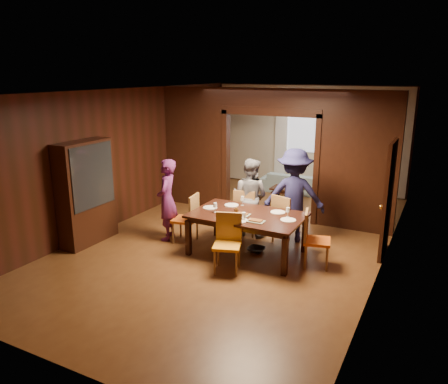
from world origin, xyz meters
The scene contains 32 objects.
floor centered at (0.00, 0.00, 0.00)m, with size 9.00×9.00×0.00m, color #573218.
ceiling centered at (0.00, 0.00, 2.90)m, with size 5.50×9.00×0.02m, color silver.
room_walls centered at (0.00, 1.89, 1.51)m, with size 5.52×9.01×2.90m.
person_purple centered at (-1.25, -0.65, 0.81)m, with size 0.59×0.39×1.62m, color #5E2059.
person_grey centered at (0.10, 0.32, 0.79)m, with size 0.77×0.60×1.59m, color slate.
person_navy centered at (0.99, 0.42, 0.92)m, with size 1.19×0.68×1.84m, color #1D1C48.
sofa centered at (-0.10, 3.85, 0.27)m, with size 1.85×0.72×0.54m, color #89A8B3.
serving_bowl centered at (0.59, -0.46, 0.80)m, with size 0.33×0.33×0.08m, color black.
dining_table centered at (0.46, -0.61, 0.38)m, with size 2.00×1.25×0.76m, color black.
coffee_table centered at (0.06, 2.76, 0.20)m, with size 0.80×0.50×0.40m, color black.
chair_left centered at (-0.86, -0.63, 0.48)m, with size 0.44×0.44×0.97m, color #BE4F11, non-canonical shape.
chair_right centered at (1.74, -0.54, 0.48)m, with size 0.44×0.44×0.97m, color #D45913, non-canonical shape.
chair_far_l centered at (0.03, 0.30, 0.48)m, with size 0.44×0.44×0.97m, color #C16E12, non-canonical shape.
chair_far_r centered at (0.91, 0.26, 0.48)m, with size 0.44×0.44×0.97m, color red, non-canonical shape.
chair_near centered at (0.47, -1.43, 0.48)m, with size 0.44×0.44×0.97m, color orange, non-canonical shape.
hutch centered at (-2.53, -1.50, 1.00)m, with size 0.40×1.20×2.00m, color black.
door_right centered at (2.70, 0.50, 1.05)m, with size 0.06×0.90×2.10m, color black.
window_far centered at (0.00, 4.44, 1.70)m, with size 1.20×0.03×1.30m, color silver.
curtain_left centered at (-0.75, 4.40, 1.25)m, with size 0.35×0.06×2.40m, color white.
curtain_right centered at (0.75, 4.40, 1.25)m, with size 0.35×0.06×2.40m, color white.
plate_left centered at (-0.32, -0.58, 0.77)m, with size 0.27×0.27×0.01m, color silver.
plate_far_l centered at (-0.03, -0.26, 0.77)m, with size 0.27×0.27×0.01m, color silver.
plate_far_r centered at (0.92, -0.26, 0.77)m, with size 0.27×0.27×0.01m, color white.
plate_right centered at (1.23, -0.59, 0.77)m, with size 0.27×0.27×0.01m, color white.
plate_near centered at (0.50, -0.99, 0.77)m, with size 0.27×0.27×0.01m, color white.
platter_a centered at (0.39, -0.70, 0.78)m, with size 0.30×0.20×0.04m, color slate.
platter_b centered at (0.76, -0.91, 0.78)m, with size 0.30×0.20×0.04m, color gray.
wineglass_left centered at (-0.11, -0.78, 0.85)m, with size 0.08×0.08×0.18m, color white, non-canonical shape.
wineglass_far centered at (0.15, -0.16, 0.85)m, with size 0.08×0.08×0.18m, color white, non-canonical shape.
wineglass_right centered at (1.17, -0.43, 0.85)m, with size 0.08×0.08×0.18m, color white, non-canonical shape.
tumbler centered at (0.54, -0.94, 0.83)m, with size 0.07×0.07×0.14m, color silver.
condiment_jar centered at (0.27, -0.66, 0.82)m, with size 0.08×0.08×0.11m, color #492B11, non-canonical shape.
Camera 1 is at (3.52, -7.44, 3.25)m, focal length 35.00 mm.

